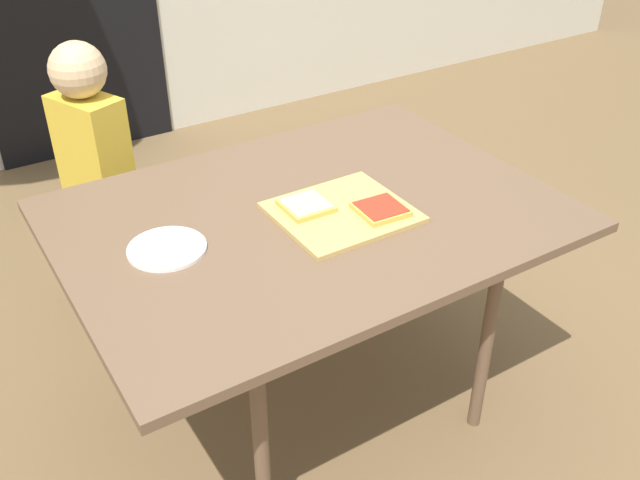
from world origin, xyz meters
name	(u,v)px	position (x,y,z in m)	size (l,w,h in m)	color
ground_plane	(312,395)	(0.00, 0.00, 0.00)	(16.00, 16.00, 0.00)	brown
dining_table	(310,226)	(0.00, 0.00, 0.64)	(1.31, 0.96, 0.69)	brown
cutting_board	(342,212)	(0.06, -0.06, 0.69)	(0.34, 0.31, 0.01)	tan
pizza_slice_near_right	(381,209)	(0.14, -0.12, 0.71)	(0.13, 0.13, 0.02)	gold
pizza_slice_far_left	(305,205)	(-0.01, 0.00, 0.71)	(0.13, 0.13, 0.02)	gold
plate_white_left	(167,249)	(-0.40, 0.03, 0.69)	(0.19, 0.19, 0.01)	white
child_left	(95,162)	(-0.34, 0.84, 0.57)	(0.22, 0.28, 0.98)	#493F3B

